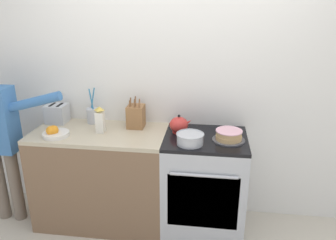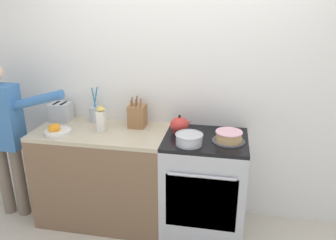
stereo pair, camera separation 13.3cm
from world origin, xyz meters
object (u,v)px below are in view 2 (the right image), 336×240
knife_block (137,116)px  fruit_bowl (57,131)px  toaster (61,112)px  layer_cake (229,137)px  stove_range (204,185)px  utensil_crock (95,114)px  mixing_bowl (189,139)px  person_baker (4,130)px  milk_carton (101,119)px  tea_kettle (180,125)px

knife_block → fruit_bowl: 0.71m
knife_block → toaster: (-0.77, 0.03, -0.02)m
layer_cake → stove_range: bearing=167.7°
utensil_crock → mixing_bowl: bearing=-21.4°
layer_cake → person_baker: person_baker is taller
fruit_bowl → toaster: (-0.13, 0.34, 0.05)m
milk_carton → layer_cake: bearing=-1.7°
stove_range → mixing_bowl: bearing=-127.9°
tea_kettle → milk_carton: size_ratio=0.84×
fruit_bowl → mixing_bowl: bearing=-0.2°
tea_kettle → toaster: size_ratio=0.99×
tea_kettle → toaster: bearing=175.2°
layer_cake → utensil_crock: 1.29m
stove_range → layer_cake: bearing=-12.3°
tea_kettle → person_baker: (-1.60, -0.19, -0.09)m
utensil_crock → knife_block: bearing=-7.2°
layer_cake → tea_kettle: 0.45m
utensil_crock → person_baker: person_baker is taller
mixing_bowl → utensil_crock: size_ratio=0.67×
mixing_bowl → person_baker: bearing=178.0°
utensil_crock → person_baker: bearing=-157.8°
stove_range → tea_kettle: bearing=160.0°
fruit_bowl → toaster: bearing=111.6°
toaster → milk_carton: size_ratio=0.85×
knife_block → utensil_crock: (-0.43, 0.05, -0.03)m
layer_cake → mixing_bowl: size_ratio=1.19×
stove_range → person_baker: person_baker is taller
layer_cake → fruit_bowl: bearing=-175.6°
layer_cake → mixing_bowl: 0.33m
layer_cake → knife_block: bearing=166.4°
tea_kettle → utensil_crock: bearing=171.3°
tea_kettle → mixing_bowl: (0.11, -0.24, -0.02)m
knife_block → person_baker: 1.23m
stove_range → utensil_crock: (-1.07, 0.21, 0.53)m
mixing_bowl → stove_range: bearing=52.1°
knife_block → utensil_crock: size_ratio=0.86×
person_baker → knife_block: bearing=-1.5°
tea_kettle → utensil_crock: utensil_crock is taller
stove_range → mixing_bowl: (-0.12, -0.16, 0.50)m
layer_cake → utensil_crock: utensil_crock is taller
layer_cake → fruit_bowl: fruit_bowl is taller
tea_kettle → toaster: (-1.17, 0.10, 0.02)m
layer_cake → tea_kettle: bearing=163.4°
toaster → person_baker: 0.52m
stove_range → knife_block: knife_block is taller
mixing_bowl → layer_cake: bearing=20.5°
utensil_crock → toaster: 0.34m
knife_block → fruit_bowl: size_ratio=1.32×
knife_block → utensil_crock: bearing=172.8°
layer_cake → fruit_bowl: (-1.46, -0.11, -0.01)m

